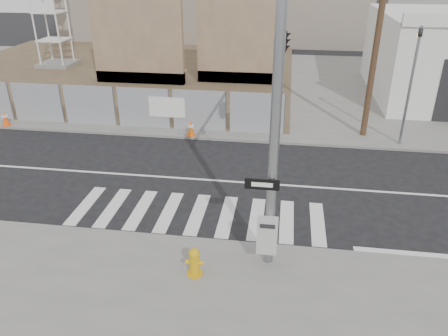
# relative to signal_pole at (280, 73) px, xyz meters

# --- Properties ---
(ground) EXTENTS (100.00, 100.00, 0.00)m
(ground) POSITION_rel_signal_pole_xyz_m (-2.49, 2.05, -4.78)
(ground) COLOR black
(ground) RESTS_ON ground
(sidewalk_far) EXTENTS (50.00, 20.00, 0.12)m
(sidewalk_far) POSITION_rel_signal_pole_xyz_m (-2.49, 16.05, -4.72)
(sidewalk_far) COLOR slate
(sidewalk_far) RESTS_ON ground
(signal_pole) EXTENTS (0.96, 5.87, 7.00)m
(signal_pole) POSITION_rel_signal_pole_xyz_m (0.00, 0.00, 0.00)
(signal_pole) COLOR gray
(signal_pole) RESTS_ON sidewalk_near
(far_signal_pole) EXTENTS (0.16, 0.20, 5.60)m
(far_signal_pole) POSITION_rel_signal_pole_xyz_m (5.51, 6.65, -1.30)
(far_signal_pole) COLOR gray
(far_signal_pole) RESTS_ON sidewalk_far
(chain_link_fence) EXTENTS (24.60, 0.04, 2.00)m
(chain_link_fence) POSITION_rel_signal_pole_xyz_m (-12.49, 7.05, -3.66)
(chain_link_fence) COLOR gray
(chain_link_fence) RESTS_ON sidewalk_far
(concrete_wall_left) EXTENTS (6.00, 1.30, 8.00)m
(concrete_wall_left) POSITION_rel_signal_pole_xyz_m (-9.49, 15.13, -1.40)
(concrete_wall_left) COLOR #7D5F4B
(concrete_wall_left) RESTS_ON sidewalk_far
(concrete_wall_right) EXTENTS (5.50, 1.30, 8.00)m
(concrete_wall_right) POSITION_rel_signal_pole_xyz_m (-2.99, 16.13, -1.40)
(concrete_wall_right) COLOR #7D5F4B
(concrete_wall_right) RESTS_ON sidewalk_far
(utility_pole_right) EXTENTS (1.60, 0.28, 10.00)m
(utility_pole_right) POSITION_rel_signal_pole_xyz_m (4.01, 7.55, 0.42)
(utility_pole_right) COLOR #4C3423
(utility_pole_right) RESTS_ON sidewalk_far
(fire_hydrant) EXTENTS (0.52, 0.51, 0.82)m
(fire_hydrant) POSITION_rel_signal_pole_xyz_m (-1.92, -3.64, -4.25)
(fire_hydrant) COLOR #CB970B
(fire_hydrant) RESTS_ON sidewalk_near
(traffic_cone_b) EXTENTS (0.42, 0.42, 0.74)m
(traffic_cone_b) POSITION_rel_signal_pole_xyz_m (-13.74, 6.27, -4.30)
(traffic_cone_b) COLOR #FF510D
(traffic_cone_b) RESTS_ON sidewalk_far
(traffic_cone_c) EXTENTS (0.44, 0.44, 0.73)m
(traffic_cone_c) POSITION_rel_signal_pole_xyz_m (-7.58, 7.50, -4.31)
(traffic_cone_c) COLOR #E54F0C
(traffic_cone_c) RESTS_ON sidewalk_far
(traffic_cone_d) EXTENTS (0.42, 0.42, 0.72)m
(traffic_cone_d) POSITION_rel_signal_pole_xyz_m (-4.17, 6.27, -4.31)
(traffic_cone_d) COLOR #E7590C
(traffic_cone_d) RESTS_ON sidewalk_far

